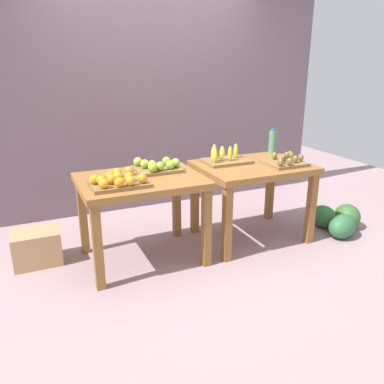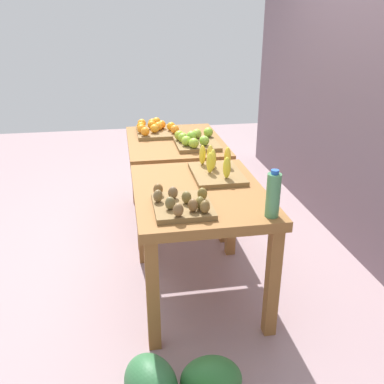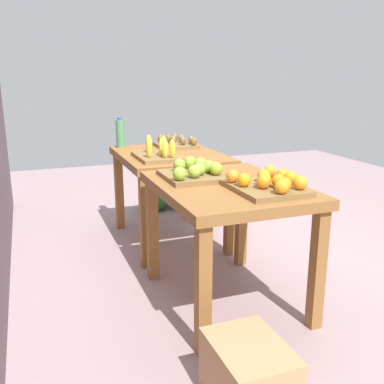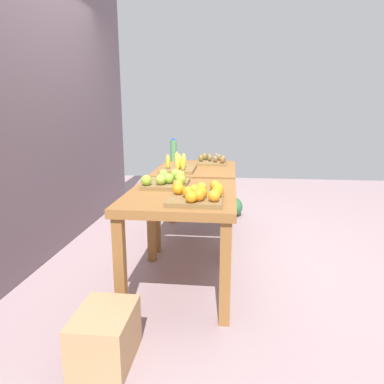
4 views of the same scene
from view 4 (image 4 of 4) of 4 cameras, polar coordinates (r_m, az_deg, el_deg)
The scene contains 11 objects.
ground_plane at distance 3.39m, azimuth -0.25°, elevation -10.43°, with size 8.00×8.00×0.00m, color gray.
back_wall at distance 3.53m, azimuth -23.39°, elevation 14.46°, with size 4.40×0.12×3.00m, color #6B5761.
display_table_left at distance 2.65m, azimuth -1.68°, elevation -2.36°, with size 1.04×0.80×0.76m.
display_table_right at distance 3.73m, azimuth 0.74°, elevation 2.26°, with size 1.04×0.80×0.76m.
orange_bin at distance 2.37m, azimuth 0.95°, elevation -0.34°, with size 0.45×0.39×0.11m.
apple_bin at distance 2.82m, azimuth -3.89°, elevation 1.85°, with size 0.41×0.37×0.11m.
banana_crate at distance 3.50m, azimuth -2.19°, elevation 4.07°, with size 0.44×0.32×0.17m.
kiwi_bin at distance 3.95m, azimuth 3.22°, elevation 5.01°, with size 0.36×0.33×0.10m.
water_bottle at distance 4.16m, azimuth -2.98°, elevation 6.67°, with size 0.08×0.08×0.26m.
watermelon_pile at distance 4.74m, azimuth 4.79°, elevation -1.93°, with size 0.60×0.62×0.26m.
cardboard_produce_box at distance 2.14m, azimuth -13.76°, elevation -21.59°, with size 0.40×0.30×0.30m, color tan.
Camera 4 is at (-3.08, -0.36, 1.36)m, focal length 33.25 mm.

